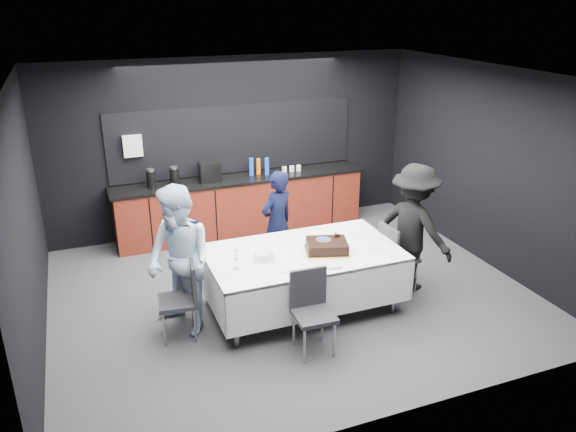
% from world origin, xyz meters
% --- Properties ---
extents(ground, '(6.00, 6.00, 0.00)m').
position_xyz_m(ground, '(0.00, 0.00, 0.00)').
color(ground, '#414247').
rests_on(ground, ground).
extents(room_shell, '(6.04, 5.04, 2.82)m').
position_xyz_m(room_shell, '(0.00, 0.00, 1.86)').
color(room_shell, white).
rests_on(room_shell, ground).
extents(kitchenette, '(4.10, 0.64, 2.05)m').
position_xyz_m(kitchenette, '(-0.02, 2.22, 0.54)').
color(kitchenette, '#5D1A0E').
rests_on(kitchenette, ground).
extents(party_table, '(2.32, 1.32, 0.78)m').
position_xyz_m(party_table, '(0.00, -0.40, 0.64)').
color(party_table, '#99999E').
rests_on(party_table, ground).
extents(cake_assembly, '(0.61, 0.55, 0.16)m').
position_xyz_m(cake_assembly, '(0.27, -0.50, 0.84)').
color(cake_assembly, '#EFB646').
rests_on(cake_assembly, party_table).
extents(plate_stack, '(0.23, 0.23, 0.10)m').
position_xyz_m(plate_stack, '(-0.51, -0.45, 0.83)').
color(plate_stack, white).
rests_on(plate_stack, party_table).
extents(loose_plate_near, '(0.21, 0.21, 0.01)m').
position_xyz_m(loose_plate_near, '(-0.38, -0.76, 0.78)').
color(loose_plate_near, white).
rests_on(loose_plate_near, party_table).
extents(loose_plate_right_a, '(0.18, 0.18, 0.01)m').
position_xyz_m(loose_plate_right_a, '(0.84, -0.29, 0.78)').
color(loose_plate_right_a, white).
rests_on(loose_plate_right_a, party_table).
extents(loose_plate_right_b, '(0.21, 0.21, 0.01)m').
position_xyz_m(loose_plate_right_b, '(0.87, -0.59, 0.78)').
color(loose_plate_right_b, white).
rests_on(loose_plate_right_b, party_table).
extents(loose_plate_far, '(0.22, 0.22, 0.01)m').
position_xyz_m(loose_plate_far, '(-0.01, -0.10, 0.78)').
color(loose_plate_far, white).
rests_on(loose_plate_far, party_table).
extents(fork_pile, '(0.18, 0.12, 0.03)m').
position_xyz_m(fork_pile, '(0.16, -0.93, 0.79)').
color(fork_pile, white).
rests_on(fork_pile, party_table).
extents(champagne_flute, '(0.06, 0.06, 0.22)m').
position_xyz_m(champagne_flute, '(-0.88, -0.56, 0.94)').
color(champagne_flute, white).
rests_on(champagne_flute, party_table).
extents(chair_left, '(0.47, 0.47, 0.92)m').
position_xyz_m(chair_left, '(-1.48, -0.48, 0.53)').
color(chair_left, '#2A292E').
rests_on(chair_left, ground).
extents(chair_right, '(0.45, 0.45, 0.92)m').
position_xyz_m(chair_right, '(1.29, -0.40, 0.53)').
color(chair_right, '#2A292E').
rests_on(chair_right, ground).
extents(chair_near, '(0.44, 0.44, 0.92)m').
position_xyz_m(chair_near, '(-0.24, -1.22, 0.53)').
color(chair_near, '#2A292E').
rests_on(chair_near, ground).
extents(person_center, '(0.64, 0.55, 1.49)m').
position_xyz_m(person_center, '(0.04, 0.63, 0.75)').
color(person_center, black).
rests_on(person_center, ground).
extents(person_left, '(0.97, 1.05, 1.75)m').
position_xyz_m(person_left, '(-1.48, -0.34, 0.88)').
color(person_left, silver).
rests_on(person_left, ground).
extents(person_right, '(1.03, 1.26, 1.70)m').
position_xyz_m(person_right, '(1.54, -0.42, 0.85)').
color(person_right, black).
rests_on(person_right, ground).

